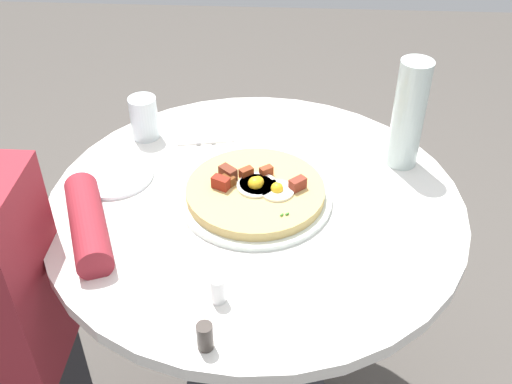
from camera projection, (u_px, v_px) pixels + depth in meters
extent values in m
cylinder|color=silver|center=(255.00, 205.00, 1.33)|extent=(0.90, 0.90, 0.03)
cylinder|color=#333338|center=(255.00, 316.00, 1.56)|extent=(0.11, 0.11, 0.70)
cylinder|color=maroon|center=(88.00, 223.00, 1.22)|extent=(0.16, 0.27, 0.07)
cylinder|color=silver|center=(257.00, 197.00, 1.32)|extent=(0.33, 0.33, 0.01)
cylinder|color=tan|center=(257.00, 191.00, 1.31)|extent=(0.30, 0.30, 0.02)
cylinder|color=white|center=(258.00, 184.00, 1.30)|extent=(0.08, 0.08, 0.01)
sphere|color=yellow|center=(258.00, 182.00, 1.30)|extent=(0.03, 0.03, 0.03)
cylinder|color=white|center=(257.00, 185.00, 1.30)|extent=(0.08, 0.08, 0.01)
sphere|color=yellow|center=(257.00, 183.00, 1.30)|extent=(0.03, 0.03, 0.03)
cylinder|color=white|center=(277.00, 191.00, 1.29)|extent=(0.07, 0.07, 0.01)
sphere|color=yellow|center=(277.00, 188.00, 1.28)|extent=(0.03, 0.03, 0.03)
cube|color=brown|center=(266.00, 171.00, 1.33)|extent=(0.03, 0.03, 0.02)
cube|color=maroon|center=(228.00, 173.00, 1.32)|extent=(0.04, 0.04, 0.03)
cube|color=brown|center=(228.00, 180.00, 1.30)|extent=(0.03, 0.03, 0.02)
cube|color=maroon|center=(298.00, 184.00, 1.29)|extent=(0.04, 0.04, 0.03)
cube|color=maroon|center=(246.00, 173.00, 1.32)|extent=(0.03, 0.03, 0.02)
cube|color=maroon|center=(221.00, 183.00, 1.29)|extent=(0.04, 0.04, 0.03)
cube|color=#387F2D|center=(242.00, 183.00, 1.31)|extent=(0.01, 0.01, 0.00)
cube|color=#387F2D|center=(287.00, 214.00, 1.23)|extent=(0.01, 0.01, 0.00)
cube|color=#387F2D|center=(282.00, 215.00, 1.22)|extent=(0.01, 0.01, 0.00)
cylinder|color=white|center=(113.00, 174.00, 1.39)|extent=(0.18, 0.18, 0.01)
cube|color=white|center=(204.00, 125.00, 1.56)|extent=(0.17, 0.19, 0.00)
cube|color=silver|center=(196.00, 124.00, 1.55)|extent=(0.05, 0.18, 0.00)
cube|color=silver|center=(210.00, 123.00, 1.56)|extent=(0.05, 0.18, 0.00)
cylinder|color=silver|center=(144.00, 118.00, 1.49)|extent=(0.07, 0.07, 0.11)
cylinder|color=silver|center=(409.00, 115.00, 1.35)|extent=(0.07, 0.07, 0.26)
cylinder|color=white|center=(218.00, 290.00, 1.08)|extent=(0.03, 0.03, 0.05)
cylinder|color=#3F3833|center=(205.00, 337.00, 1.00)|extent=(0.03, 0.03, 0.05)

